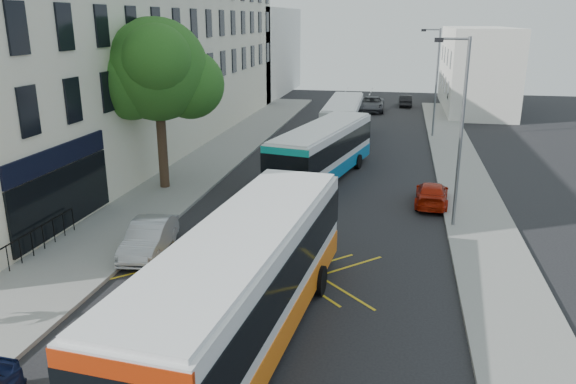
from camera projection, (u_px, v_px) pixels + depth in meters
The scene contains 17 objects.
ground at pixel (240, 370), 14.71m from camera, with size 120.00×120.00×0.00m, color black.
pavement_left at pixel (165, 188), 30.33m from camera, with size 5.00×70.00×0.15m, color gray.
pavement_right at pixel (473, 206), 27.33m from camera, with size 3.00×70.00×0.15m, color gray.
terrace_main at pixel (139, 50), 38.27m from camera, with size 8.30×45.00×13.50m.
terrace_far at pixel (253, 52), 67.37m from camera, with size 8.00×20.00×10.00m, color silver.
building_right at pixel (476, 69), 56.42m from camera, with size 6.00×18.00×8.00m, color silver.
street_tree at pixel (157, 71), 28.46m from camera, with size 6.30×5.70×8.80m.
lamp_near at pixel (460, 124), 23.42m from camera, with size 1.45×0.15×8.00m.
lamp_far at pixel (435, 77), 42.15m from camera, with size 1.45×0.15×8.00m.
railings at pixel (32, 242), 21.28m from camera, with size 0.08×5.60×1.14m, color black, non-canonical shape.
bus_near at pixel (244, 283), 15.53m from camera, with size 3.86×12.49×3.46m.
bus_mid at pixel (323, 151), 31.86m from camera, with size 4.77×11.20×3.07m.
bus_far at pixel (343, 119), 42.34m from camera, with size 2.79×10.60×2.97m.
parked_car_silver at pixel (149, 238), 21.87m from camera, with size 1.39×3.98×1.31m, color #A4A7AC.
red_hatchback at pixel (432, 194), 27.66m from camera, with size 1.56×3.85×1.12m, color #AD1B07.
distant_car_grey at pixel (372, 104), 55.59m from camera, with size 2.37×5.14×1.43m, color #45464D.
distant_car_dark at pixel (405, 101), 58.79m from camera, with size 1.24×3.56×1.17m, color black.
Camera 1 is at (3.72, -12.17, 8.83)m, focal length 35.00 mm.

